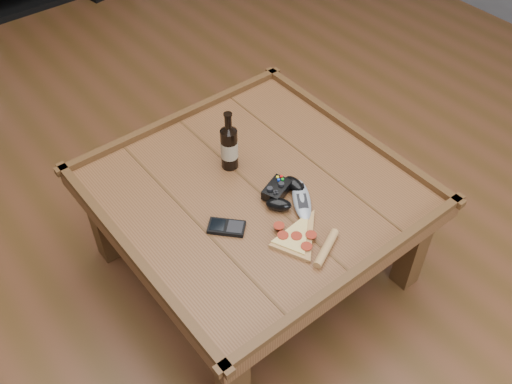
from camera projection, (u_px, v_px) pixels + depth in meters
ground at (255, 266)px, 2.31m from camera, size 6.00×6.00×0.00m
coffee_table at (254, 199)px, 2.03m from camera, size 1.03×1.03×0.48m
beer_bottle at (229, 146)px, 1.99m from camera, size 0.06×0.06×0.24m
game_controller at (282, 192)px, 1.94m from camera, size 0.17×0.15×0.05m
pizza_slice at (301, 240)px, 1.81m from camera, size 0.27×0.32×0.03m
smartphone at (226, 227)px, 1.85m from camera, size 0.13×0.13×0.02m
remote_control at (302, 200)px, 1.92m from camera, size 0.16×0.20×0.03m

